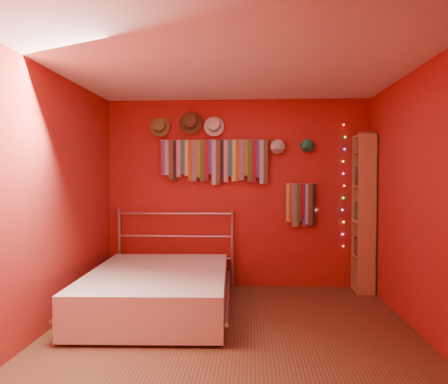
% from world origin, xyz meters
% --- Properties ---
extents(ground, '(3.50, 3.50, 0.00)m').
position_xyz_m(ground, '(0.00, 0.00, 0.00)').
color(ground, '#502B1B').
rests_on(ground, ground).
extents(back_wall, '(3.50, 0.02, 2.50)m').
position_xyz_m(back_wall, '(0.00, 1.75, 1.25)').
color(back_wall, maroon).
rests_on(back_wall, ground).
extents(right_wall, '(0.02, 3.50, 2.50)m').
position_xyz_m(right_wall, '(1.75, 0.00, 1.25)').
color(right_wall, maroon).
rests_on(right_wall, ground).
extents(left_wall, '(0.02, 3.50, 2.50)m').
position_xyz_m(left_wall, '(-1.75, 0.00, 1.25)').
color(left_wall, maroon).
rests_on(left_wall, ground).
extents(ceiling, '(3.50, 3.50, 0.02)m').
position_xyz_m(ceiling, '(0.00, 0.00, 2.50)').
color(ceiling, white).
rests_on(ceiling, back_wall).
extents(tie_rack, '(1.45, 0.03, 0.60)m').
position_xyz_m(tie_rack, '(-0.30, 1.68, 1.70)').
color(tie_rack, '#ABABAF').
rests_on(tie_rack, back_wall).
extents(small_tie_rack, '(0.40, 0.03, 0.57)m').
position_xyz_m(small_tie_rack, '(0.84, 1.69, 1.12)').
color(small_tie_rack, '#ABABAF').
rests_on(small_tie_rack, back_wall).
extents(fedora_olive, '(0.27, 0.15, 0.27)m').
position_xyz_m(fedora_olive, '(-1.04, 1.66, 2.14)').
color(fedora_olive, olive).
rests_on(fedora_olive, back_wall).
extents(fedora_brown, '(0.31, 0.17, 0.31)m').
position_xyz_m(fedora_brown, '(-0.62, 1.65, 2.19)').
color(fedora_brown, '#4F351C').
rests_on(fedora_brown, back_wall).
extents(fedora_white, '(0.27, 0.15, 0.26)m').
position_xyz_m(fedora_white, '(-0.31, 1.66, 2.15)').
color(fedora_white, silver).
rests_on(fedora_white, back_wall).
extents(cap_white, '(0.19, 0.24, 0.19)m').
position_xyz_m(cap_white, '(0.53, 1.70, 1.87)').
color(cap_white, silver).
rests_on(cap_white, back_wall).
extents(cap_green, '(0.17, 0.22, 0.17)m').
position_xyz_m(cap_green, '(0.92, 1.70, 1.88)').
color(cap_green, '#19734E').
rests_on(cap_green, back_wall).
extents(fairy_lights, '(0.05, 0.02, 1.62)m').
position_xyz_m(fairy_lights, '(1.39, 1.71, 1.35)').
color(fairy_lights, '#FF3333').
rests_on(fairy_lights, back_wall).
extents(reading_lamp, '(0.07, 0.31, 0.09)m').
position_xyz_m(reading_lamp, '(1.01, 1.51, 1.04)').
color(reading_lamp, '#ABABAF').
rests_on(reading_lamp, back_wall).
extents(bookshelf, '(0.25, 0.34, 2.00)m').
position_xyz_m(bookshelf, '(1.66, 1.53, 1.02)').
color(bookshelf, '#A8784C').
rests_on(bookshelf, ground).
extents(bed, '(1.65, 2.17, 1.04)m').
position_xyz_m(bed, '(-0.83, 0.57, 0.24)').
color(bed, '#ABABAF').
rests_on(bed, ground).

